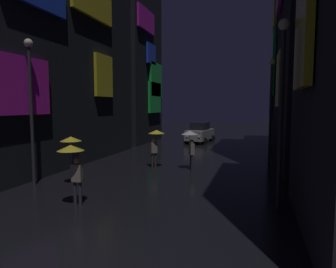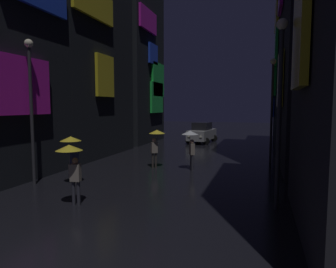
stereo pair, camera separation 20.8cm
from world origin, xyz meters
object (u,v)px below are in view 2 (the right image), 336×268
pedestrian_far_right_yellow (71,158)px  streetlamp_right_far (272,99)px  pedestrian_midstreet_left_yellow (156,138)px  streetlamp_left_near (31,96)px  streetlamp_right_near (280,94)px  pedestrian_near_crossing_clear (191,139)px  car_distant (202,133)px  pedestrian_midstreet_centre_yellow (72,147)px

pedestrian_far_right_yellow → streetlamp_right_far: 12.51m
pedestrian_midstreet_left_yellow → streetlamp_left_near: 6.68m
pedestrian_midstreet_left_yellow → streetlamp_left_near: bearing=-128.0°
streetlamp_right_near → pedestrian_midstreet_left_yellow: bearing=139.7°
pedestrian_near_crossing_clear → streetlamp_left_near: size_ratio=0.34×
pedestrian_far_right_yellow → streetlamp_right_near: bearing=14.1°
streetlamp_left_near → car_distant: bearing=76.7°
pedestrian_midstreet_left_yellow → streetlamp_right_near: size_ratio=0.34×
pedestrian_near_crossing_clear → pedestrian_far_right_yellow: bearing=-110.4°
pedestrian_midstreet_centre_yellow → pedestrian_midstreet_left_yellow: (2.32, 4.41, 0.00)m
pedestrian_near_crossing_clear → streetlamp_right_near: size_ratio=0.34×
pedestrian_midstreet_centre_yellow → car_distant: bearing=81.4°
streetlamp_left_near → streetlamp_right_near: bearing=-1.1°
pedestrian_midstreet_left_yellow → streetlamp_left_near: size_ratio=0.34×
streetlamp_left_near → pedestrian_midstreet_centre_yellow: bearing=20.2°
pedestrian_near_crossing_clear → car_distant: pedestrian_near_crossing_clear is taller
streetlamp_right_far → streetlamp_left_near: size_ratio=1.00×
pedestrian_midstreet_centre_yellow → pedestrian_midstreet_left_yellow: size_ratio=1.00×
pedestrian_midstreet_centre_yellow → car_distant: (2.51, 16.64, -0.74)m
pedestrian_far_right_yellow → streetlamp_right_near: 7.25m
pedestrian_midstreet_left_yellow → streetlamp_left_near: streetlamp_left_near is taller
pedestrian_far_right_yellow → car_distant: 19.13m
streetlamp_right_far → pedestrian_midstreet_left_yellow: bearing=-150.4°
car_distant → pedestrian_midstreet_left_yellow: bearing=-90.9°
streetlamp_right_near → streetlamp_left_near: bearing=178.9°
pedestrian_far_right_yellow → car_distant: (0.79, 19.10, -0.74)m
pedestrian_midstreet_centre_yellow → streetlamp_left_near: (-1.57, -0.57, 2.17)m
pedestrian_far_right_yellow → pedestrian_near_crossing_clear: same height
pedestrian_near_crossing_clear → pedestrian_midstreet_left_yellow: size_ratio=1.00×
streetlamp_right_near → pedestrian_far_right_yellow: bearing=-165.9°
pedestrian_near_crossing_clear → streetlamp_right_far: bearing=39.7°
car_distant → streetlamp_left_near: streetlamp_left_near is taller
car_distant → streetlamp_right_far: streetlamp_right_far is taller
pedestrian_midstreet_left_yellow → car_distant: size_ratio=0.49×
pedestrian_near_crossing_clear → car_distant: (-1.77, 12.21, -0.74)m
streetlamp_left_near → streetlamp_right_near: 10.00m
pedestrian_midstreet_centre_yellow → streetlamp_right_far: streetlamp_right_far is taller
streetlamp_right_far → streetlamp_right_near: 8.65m
car_distant → pedestrian_near_crossing_clear: bearing=-81.7°
pedestrian_far_right_yellow → streetlamp_left_near: streetlamp_left_near is taller
pedestrian_near_crossing_clear → streetlamp_left_near: bearing=-139.5°
pedestrian_near_crossing_clear → pedestrian_midstreet_centre_yellow: same height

